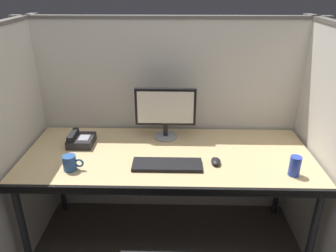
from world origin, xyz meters
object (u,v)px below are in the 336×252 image
Objects in this scene: monitor_center at (165,110)px; coffee_mug at (70,163)px; keyboard_main at (167,165)px; soda_can at (295,166)px; desk at (168,161)px; computer_mouse at (216,161)px; desk_phone at (81,140)px.

coffee_mug is at bearing -140.72° from monitor_center.
soda_can is at bearing -6.02° from keyboard_main.
desk is 19.79× the size of computer_mouse.
monitor_center is at bearing 39.28° from coffee_mug.
coffee_mug is (-0.58, -0.05, 0.04)m from keyboard_main.
desk is 4.42× the size of keyboard_main.
monitor_center is at bearing 147.88° from soda_can.
computer_mouse is at bearing 165.20° from soda_can.
soda_can is at bearing -16.75° from desk.
monitor_center is 3.52× the size of soda_can.
monitor_center reaches higher than computer_mouse.
desk_phone is at bearing 95.04° from coffee_mug.
desk_phone is 0.34m from coffee_mug.
desk is at bearing 163.25° from soda_can.
keyboard_main is 0.67m from desk_phone.
soda_can is at bearing -14.80° from computer_mouse.
keyboard_main is at bearing -24.63° from desk_phone.
monitor_center is 4.48× the size of computer_mouse.
monitor_center is 2.26× the size of desk_phone.
soda_can is at bearing -1.10° from coffee_mug.
computer_mouse is (0.33, -0.37, -0.20)m from monitor_center.
desk_phone is (-0.61, 0.13, 0.08)m from desk.
monitor_center is at bearing 94.99° from desk.
monitor_center reaches higher than desk.
computer_mouse is 0.51× the size of desk_phone.
keyboard_main is 0.31m from computer_mouse.
soda_can is (1.36, -0.36, 0.03)m from desk_phone.
keyboard_main is 0.76m from soda_can.
desk is at bearing 89.64° from keyboard_main.
coffee_mug is at bearing -174.76° from keyboard_main.
coffee_mug reaches higher than keyboard_main.
computer_mouse reaches higher than keyboard_main.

